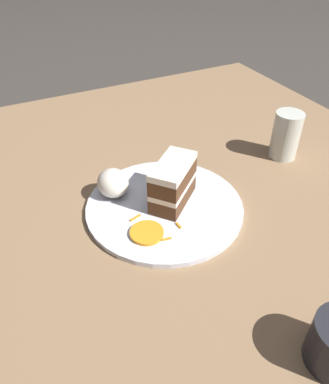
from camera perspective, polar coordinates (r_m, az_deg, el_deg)
The scene contains 8 objects.
ground_plane at distance 0.75m, azimuth 4.53°, elevation -4.36°, with size 6.00×6.00×0.00m, color #38332D.
dining_table at distance 0.74m, azimuth 4.59°, elevation -3.45°, with size 1.29×1.13×0.03m, color #846647.
plate at distance 0.72m, azimuth 0.00°, elevation -2.24°, with size 0.30×0.30×0.01m, color silver.
cake_slice at distance 0.70m, azimuth 1.29°, elevation 1.43°, with size 0.11×0.12×0.09m.
cream_dollop at distance 0.74m, azimuth -7.87°, elevation 1.39°, with size 0.07×0.06×0.06m, color silver.
orange_garnish at distance 0.66m, azimuth -2.73°, elevation -6.23°, with size 0.06×0.06×0.01m, color orange.
carrot_shreds_scatter at distance 0.71m, azimuth -0.18°, elevation -2.66°, with size 0.17×0.15×0.00m.
drinking_glass at distance 0.90m, azimuth 17.91°, elevation 7.81°, with size 0.06×0.06×0.11m.
Camera 1 is at (0.47, -0.30, 0.50)m, focal length 35.00 mm.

